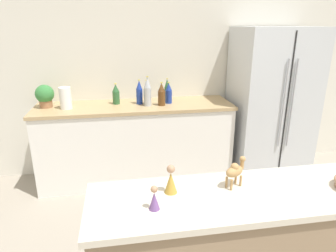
{
  "coord_description": "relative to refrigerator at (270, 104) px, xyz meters",
  "views": [
    {
      "loc": [
        -0.65,
        -0.87,
        1.78
      ],
      "look_at": [
        -0.26,
        1.4,
        0.99
      ],
      "focal_mm": 32.0,
      "sensor_mm": 36.0,
      "label": 1
    }
  ],
  "objects": [
    {
      "name": "back_bottle_2",
      "position": [
        -1.47,
        0.08,
        0.17
      ],
      "size": [
        0.06,
        0.06,
        0.27
      ],
      "color": "#B2B7BC",
      "rests_on": "back_counter"
    },
    {
      "name": "potted_plant",
      "position": [
        -2.56,
        0.11,
        0.17
      ],
      "size": [
        0.2,
        0.2,
        0.25
      ],
      "color": "#9E6B47",
      "rests_on": "back_counter"
    },
    {
      "name": "back_bottle_0",
      "position": [
        -1.22,
        0.07,
        0.16
      ],
      "size": [
        0.07,
        0.07,
        0.24
      ],
      "color": "navy",
      "rests_on": "back_counter"
    },
    {
      "name": "back_bottle_4",
      "position": [
        -1.22,
        0.16,
        0.17
      ],
      "size": [
        0.06,
        0.06,
        0.27
      ],
      "color": "#2D6033",
      "rests_on": "back_counter"
    },
    {
      "name": "back_bottle_6",
      "position": [
        -1.31,
        -0.01,
        0.16
      ],
      "size": [
        0.08,
        0.08,
        0.26
      ],
      "color": "brown",
      "rests_on": "back_counter"
    },
    {
      "name": "refrigerator",
      "position": [
        0.0,
        0.0,
        0.0
      ],
      "size": [
        0.88,
        0.72,
        1.75
      ],
      "color": "silver",
      "rests_on": "ground_plane"
    },
    {
      "name": "wise_man_figurine_blue",
      "position": [
        -1.64,
        -1.98,
        0.11
      ],
      "size": [
        0.05,
        0.05,
        0.13
      ],
      "color": "#6B4784",
      "rests_on": "bar_counter"
    },
    {
      "name": "back_bottle_1",
      "position": [
        -1.81,
        0.14,
        0.15
      ],
      "size": [
        0.08,
        0.08,
        0.23
      ],
      "color": "#2D6033",
      "rests_on": "back_counter"
    },
    {
      "name": "back_bottle_5",
      "position": [
        -1.47,
        -0.01,
        0.2
      ],
      "size": [
        0.08,
        0.08,
        0.33
      ],
      "color": "#B2B7BC",
      "rests_on": "back_counter"
    },
    {
      "name": "back_counter",
      "position": [
        -1.61,
        0.07,
        -0.42
      ],
      "size": [
        2.19,
        0.63,
        0.92
      ],
      "color": "white",
      "rests_on": "ground_plane"
    },
    {
      "name": "wise_man_figurine_crimson",
      "position": [
        -1.54,
        -1.84,
        0.12
      ],
      "size": [
        0.07,
        0.07,
        0.16
      ],
      "color": "#B28933",
      "rests_on": "bar_counter"
    },
    {
      "name": "paper_towel_roll",
      "position": [
        -2.34,
        0.02,
        0.16
      ],
      "size": [
        0.12,
        0.12,
        0.23
      ],
      "color": "white",
      "rests_on": "back_counter"
    },
    {
      "name": "wall_back",
      "position": [
        -1.14,
        0.4,
        0.4
      ],
      "size": [
        8.0,
        0.06,
        2.55
      ],
      "color": "silver",
      "rests_on": "ground_plane"
    },
    {
      "name": "back_bottle_3",
      "position": [
        -1.55,
        0.1,
        0.17
      ],
      "size": [
        0.07,
        0.07,
        0.27
      ],
      "color": "navy",
      "rests_on": "back_counter"
    },
    {
      "name": "camel_figurine",
      "position": [
        -1.18,
        -1.84,
        0.15
      ],
      "size": [
        0.13,
        0.1,
        0.17
      ],
      "color": "#A87F4C",
      "rests_on": "bar_counter"
    }
  ]
}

